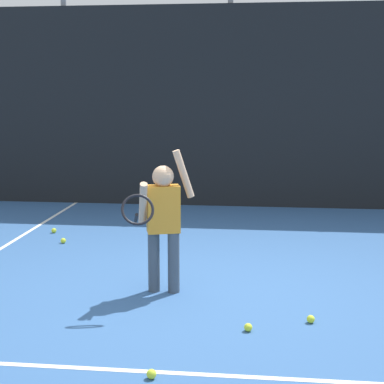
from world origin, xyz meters
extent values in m
plane|color=#335B93|center=(0.00, 0.00, 0.00)|extent=(20.00, 20.00, 0.00)
cube|color=white|center=(0.00, -1.73, 0.00)|extent=(9.00, 0.05, 0.00)
cube|color=black|center=(0.00, 4.18, 1.62)|extent=(11.19, 0.08, 3.23)
cylinder|color=slate|center=(-2.72, 4.24, 1.69)|extent=(0.09, 0.09, 3.38)
cylinder|color=slate|center=(0.00, 4.24, 1.69)|extent=(0.09, 0.09, 3.38)
cylinder|color=#3F4C59|center=(-0.48, -0.12, 0.29)|extent=(0.11, 0.11, 0.58)
cylinder|color=#3F4C59|center=(-0.29, -0.12, 0.29)|extent=(0.11, 0.11, 0.58)
cube|color=orange|center=(-0.39, -0.12, 0.80)|extent=(0.34, 0.25, 0.44)
sphere|color=tan|center=(-0.39, -0.12, 1.10)|extent=(0.20, 0.20, 0.20)
cylinder|color=tan|center=(-0.21, -0.05, 1.12)|extent=(0.22, 0.12, 0.46)
cylinder|color=tan|center=(-0.56, -0.23, 0.87)|extent=(0.15, 0.30, 0.43)
cylinder|color=black|center=(-0.59, -0.37, 0.75)|extent=(0.09, 0.24, 0.15)
torus|color=black|center=(-0.53, -0.58, 0.88)|extent=(0.32, 0.24, 0.26)
sphere|color=#CCE033|center=(-0.19, -1.83, 0.03)|extent=(0.07, 0.07, 0.07)
sphere|color=#CCE033|center=(-2.23, 2.01, 0.03)|extent=(0.07, 0.07, 0.07)
sphere|color=#CCE033|center=(0.43, -0.97, 0.03)|extent=(0.07, 0.07, 0.07)
sphere|color=#CCE033|center=(0.93, -0.74, 0.03)|extent=(0.07, 0.07, 0.07)
sphere|color=#CCE033|center=(-1.92, 1.50, 0.03)|extent=(0.07, 0.07, 0.07)
camera|label=1|loc=(0.48, -5.39, 1.88)|focal=54.94mm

